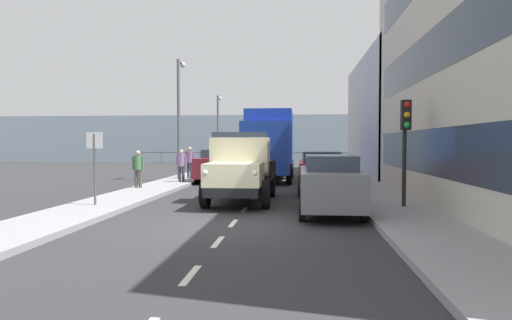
{
  "coord_description": "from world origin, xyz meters",
  "views": [
    {
      "loc": [
        -1.69,
        11.27,
        2.07
      ],
      "look_at": [
        0.45,
        -11.22,
        1.22
      ],
      "focal_mm": 32.0,
      "sensor_mm": 36.0,
      "label": 1
    }
  ],
  "objects": [
    {
      "name": "pedestrian_in_dark_coat",
      "position": [
        4.13,
        -10.85,
        1.08
      ],
      "size": [
        0.53,
        0.34,
        1.59
      ],
      "color": "#383342",
      "rests_on": "sidewalk_right"
    },
    {
      "name": "pedestrian_near_railing",
      "position": [
        5.2,
        -7.67,
        1.08
      ],
      "size": [
        0.53,
        0.34,
        1.6
      ],
      "color": "#4C473D",
      "rests_on": "sidewalk_right"
    },
    {
      "name": "car_maroon_oppositeside_0",
      "position": [
        2.58,
        -12.69,
        0.9
      ],
      "size": [
        1.9,
        4.61,
        1.72
      ],
      "color": "maroon",
      "rests_on": "ground_plane"
    },
    {
      "name": "traffic_light_near",
      "position": [
        -4.85,
        -2.74,
        2.47
      ],
      "size": [
        0.28,
        0.41,
        3.2
      ],
      "color": "black",
      "rests_on": "sidewalk_left"
    },
    {
      "name": "building_far_block",
      "position": [
        -8.75,
        -18.92,
        3.74
      ],
      "size": [
        6.23,
        15.07,
        7.47
      ],
      "color": "#B7B2B7",
      "rests_on": "ground_plane"
    },
    {
      "name": "ground_plane",
      "position": [
        0.0,
        -11.16,
        0.0
      ],
      "size": [
        80.0,
        80.0,
        0.0
      ],
      "primitive_type": "plane",
      "color": "#2D2D30"
    },
    {
      "name": "sidewalk_left",
      "position": [
        -4.58,
        -11.16,
        0.07
      ],
      "size": [
        2.11,
        44.87,
        0.15
      ],
      "primitive_type": "cube",
      "color": "gray",
      "rests_on": "ground_plane"
    },
    {
      "name": "lorry_cargo_blue",
      "position": [
        -0.04,
        -14.23,
        2.08
      ],
      "size": [
        2.58,
        8.2,
        3.87
      ],
      "color": "#193899",
      "rests_on": "ground_plane"
    },
    {
      "name": "road_centreline_markings",
      "position": [
        0.0,
        -9.79,
        0.0
      ],
      "size": [
        0.12,
        39.54,
        0.01
      ],
      "color": "silver",
      "rests_on": "ground_plane"
    },
    {
      "name": "lamp_post_far",
      "position": [
        4.62,
        -23.99,
        3.55
      ],
      "size": [
        0.32,
        1.14,
        5.6
      ],
      "color": "#59595B",
      "rests_on": "sidewalk_right"
    },
    {
      "name": "sea_horizon",
      "position": [
        0.0,
        -36.6,
        2.5
      ],
      "size": [
        80.0,
        0.8,
        5.0
      ],
      "primitive_type": "cube",
      "color": "#8C9EAD",
      "rests_on": "ground_plane"
    },
    {
      "name": "pedestrian_couple_a",
      "position": [
        4.32,
        -13.37,
        1.15
      ],
      "size": [
        0.53,
        0.34,
        1.7
      ],
      "color": "#383342",
      "rests_on": "sidewalk_right"
    },
    {
      "name": "truck_vintage_cream",
      "position": [
        0.32,
        -4.25,
        1.18
      ],
      "size": [
        2.17,
        5.64,
        2.43
      ],
      "color": "black",
      "rests_on": "ground_plane"
    },
    {
      "name": "lamp_post_promenade",
      "position": [
        4.74,
        -12.81,
        3.96
      ],
      "size": [
        0.32,
        1.14,
        6.39
      ],
      "color": "#59595B",
      "rests_on": "sidewalk_right"
    },
    {
      "name": "car_red_kerbside_1",
      "position": [
        -2.58,
        -7.62,
        0.9
      ],
      "size": [
        1.86,
        4.2,
        1.72
      ],
      "color": "#B21E1E",
      "rests_on": "ground_plane"
    },
    {
      "name": "street_sign",
      "position": [
        4.62,
        -2.29,
        1.68
      ],
      "size": [
        0.5,
        0.07,
        2.25
      ],
      "color": "#4C4C4C",
      "rests_on": "sidewalk_right"
    },
    {
      "name": "seawall_railing",
      "position": [
        -0.0,
        -33.0,
        0.92
      ],
      "size": [
        28.08,
        0.08,
        1.2
      ],
      "color": "#4C5156",
      "rests_on": "ground_plane"
    },
    {
      "name": "sidewalk_right",
      "position": [
        4.58,
        -11.16,
        0.07
      ],
      "size": [
        2.11,
        44.87,
        0.15
      ],
      "primitive_type": "cube",
      "color": "gray",
      "rests_on": "ground_plane"
    },
    {
      "name": "car_grey_kerbside_near",
      "position": [
        -2.58,
        -2.09,
        0.9
      ],
      "size": [
        1.78,
        4.39,
        1.72
      ],
      "color": "slate",
      "rests_on": "ground_plane"
    }
  ]
}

